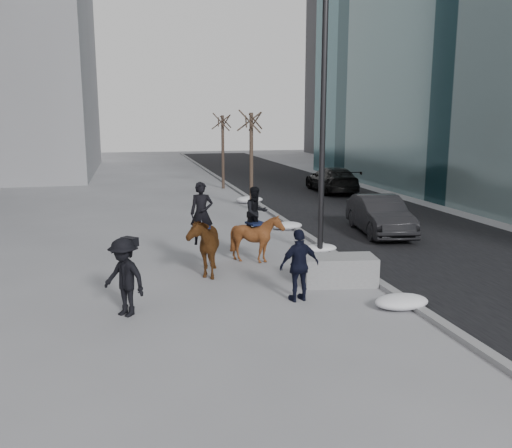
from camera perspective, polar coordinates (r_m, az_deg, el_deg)
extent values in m
plane|color=gray|center=(13.95, 1.13, -6.98)|extent=(120.00, 120.00, 0.00)
cube|color=black|center=(25.43, 10.91, 1.09)|extent=(8.00, 90.00, 0.01)
cube|color=gray|center=(24.08, 2.18, 0.86)|extent=(0.25, 90.00, 0.12)
cube|color=gray|center=(14.52, 8.75, -4.83)|extent=(2.02, 1.23, 0.76)
imported|color=black|center=(21.00, 12.91, 0.91)|extent=(2.12, 4.56, 1.45)
imported|color=black|center=(32.56, 7.98, 4.66)|extent=(2.37, 5.28, 1.50)
imported|color=#4B280F|center=(15.29, -5.61, -2.13)|extent=(1.15, 2.10, 1.69)
imported|color=black|center=(15.27, -5.74, 1.13)|extent=(0.69, 0.50, 1.77)
cube|color=#10183A|center=(15.34, -5.72, -0.24)|extent=(0.54, 0.61, 0.06)
imported|color=#502710|center=(16.41, 0.11, -1.50)|extent=(1.53, 1.64, 1.51)
imported|color=black|center=(16.41, -0.01, 1.21)|extent=(0.89, 0.78, 1.57)
cube|color=#0E1636|center=(16.47, -0.01, 0.08)|extent=(0.61, 0.67, 0.06)
imported|color=black|center=(12.98, 4.59, -4.36)|extent=(1.09, 0.61, 1.75)
cylinder|color=#EC5B0D|center=(13.41, 3.69, -2.64)|extent=(0.04, 0.18, 0.07)
imported|color=black|center=(12.33, -13.71, -5.48)|extent=(1.26, 1.26, 1.75)
cube|color=black|center=(12.39, -13.16, -1.83)|extent=(0.41, 0.41, 0.20)
cylinder|color=black|center=(17.13, 7.08, 11.58)|extent=(0.18, 0.18, 9.00)
ellipsoid|color=white|center=(17.88, 6.80, -2.55)|extent=(1.09, 0.70, 0.28)
ellipsoid|color=white|center=(13.06, 15.06, -7.90)|extent=(1.29, 0.82, 0.33)
ellipsoid|color=white|center=(28.07, -0.70, 2.57)|extent=(1.41, 0.90, 0.36)
ellipsoid|color=white|center=(21.43, 3.32, -0.17)|extent=(1.20, 0.76, 0.30)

